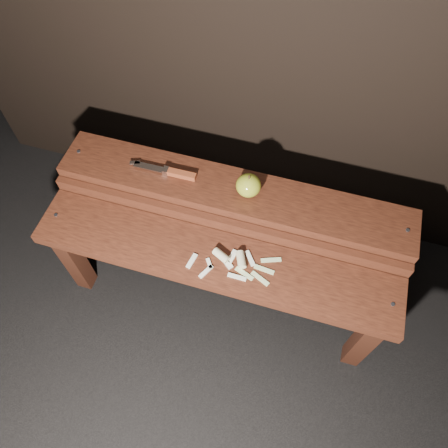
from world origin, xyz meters
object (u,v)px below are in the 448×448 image
(bench_front_tier, at_px, (214,269))
(bench_rear_tier, at_px, (233,204))
(knife, at_px, (173,172))
(apple, at_px, (248,185))

(bench_front_tier, xyz_separation_m, bench_rear_tier, (0.00, 0.23, 0.06))
(bench_front_tier, relative_size, knife, 5.06)
(bench_front_tier, relative_size, apple, 14.02)
(bench_rear_tier, height_order, apple, apple)
(apple, bearing_deg, knife, 179.86)
(bench_front_tier, bearing_deg, bench_rear_tier, 90.00)
(bench_rear_tier, xyz_separation_m, apple, (0.05, 0.00, 0.12))
(bench_front_tier, height_order, knife, knife)
(knife, bearing_deg, bench_rear_tier, -1.36)
(bench_front_tier, height_order, bench_rear_tier, bench_rear_tier)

